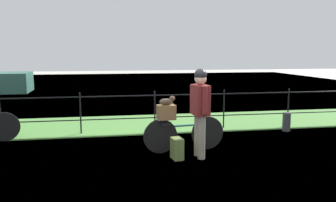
# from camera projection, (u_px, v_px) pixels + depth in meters

# --- Properties ---
(ground_plane) EXTENTS (60.00, 60.00, 0.00)m
(ground_plane) POSITION_uv_depth(u_px,v_px,m) (172.00, 163.00, 5.91)
(ground_plane) COLOR beige
(grass_strip) EXTENTS (27.00, 2.40, 0.03)m
(grass_strip) POSITION_uv_depth(u_px,v_px,m) (151.00, 123.00, 9.10)
(grass_strip) COLOR #569342
(grass_strip) RESTS_ON ground
(harbor_water) EXTENTS (30.00, 30.00, 0.00)m
(harbor_water) POSITION_uv_depth(u_px,v_px,m) (134.00, 93.00, 15.80)
(harbor_water) COLOR slate
(harbor_water) RESTS_ON ground
(iron_fence) EXTENTS (18.04, 0.04, 1.02)m
(iron_fence) POSITION_uv_depth(u_px,v_px,m) (155.00, 108.00, 8.15)
(iron_fence) COLOR black
(iron_fence) RESTS_ON ground
(bicycle_main) EXTENTS (1.67, 0.25, 0.68)m
(bicycle_main) POSITION_uv_depth(u_px,v_px,m) (184.00, 134.00, 6.57)
(bicycle_main) COLOR black
(bicycle_main) RESTS_ON ground
(wooden_crate) EXTENTS (0.37, 0.28, 0.28)m
(wooden_crate) POSITION_uv_depth(u_px,v_px,m) (166.00, 112.00, 6.40)
(wooden_crate) COLOR brown
(wooden_crate) RESTS_ON bicycle_main
(terrier_dog) EXTENTS (0.32, 0.17, 0.18)m
(terrier_dog) POSITION_uv_depth(u_px,v_px,m) (168.00, 101.00, 6.38)
(terrier_dog) COLOR #4C3D2D
(terrier_dog) RESTS_ON wooden_crate
(cyclist_person) EXTENTS (0.30, 0.54, 1.68)m
(cyclist_person) POSITION_uv_depth(u_px,v_px,m) (200.00, 105.00, 6.09)
(cyclist_person) COLOR gray
(cyclist_person) RESTS_ON ground
(backpack_on_paving) EXTENTS (0.22, 0.31, 0.40)m
(backpack_on_paving) POSITION_uv_depth(u_px,v_px,m) (177.00, 149.00, 6.10)
(backpack_on_paving) COLOR olive
(backpack_on_paving) RESTS_ON ground
(mooring_bollard) EXTENTS (0.20, 0.20, 0.47)m
(mooring_bollard) POSITION_uv_depth(u_px,v_px,m) (286.00, 122.00, 8.26)
(mooring_bollard) COLOR #38383D
(mooring_bollard) RESTS_ON ground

